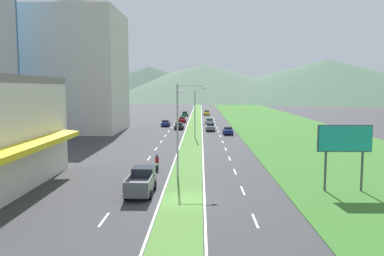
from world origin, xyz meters
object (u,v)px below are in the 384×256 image
at_px(car_2, 166,123).
at_px(car_6, 179,126).
at_px(street_lamp_near, 181,124).
at_px(street_lamp_mid, 193,110).
at_px(car_5, 207,113).
at_px(car_4, 210,127).
at_px(car_7, 209,121).
at_px(motorcycle_rider, 157,164).
at_px(car_1, 182,119).
at_px(pickup_truck_0, 141,182).
at_px(car_3, 185,114).
at_px(billboard_roadside, 345,142).
at_px(car_0, 228,131).

height_order(car_2, car_6, car_2).
xyz_separation_m(street_lamp_near, street_lamp_mid, (0.60, 30.10, -0.39)).
bearing_deg(car_5, street_lamp_mid, -3.22).
relative_size(car_4, car_7, 1.07).
xyz_separation_m(car_6, car_7, (6.81, 11.01, 0.02)).
bearing_deg(car_7, motorcycle_rider, -7.37).
bearing_deg(car_7, car_1, -130.55).
distance_m(car_5, motorcycle_rider, 86.96).
bearing_deg(pickup_truck_0, car_3, -0.02).
distance_m(billboard_roadside, car_1, 69.45).
xyz_separation_m(billboard_roadside, car_1, (-17.01, 67.24, -3.53)).
bearing_deg(motorcycle_rider, pickup_truck_0, 178.13).
bearing_deg(billboard_roadside, car_0, 99.65).
xyz_separation_m(street_lamp_mid, billboard_roadside, (13.61, -35.48, -0.65)).
height_order(car_0, pickup_truck_0, pickup_truck_0).
height_order(car_1, car_7, car_1).
bearing_deg(car_2, car_5, -14.95).
xyz_separation_m(street_lamp_mid, car_1, (-3.40, 31.76, -4.18)).
bearing_deg(car_7, billboard_roadside, 9.33).
bearing_deg(car_1, car_3, 0.49).
relative_size(car_7, pickup_truck_0, 0.81).
xyz_separation_m(car_1, pickup_truck_0, (-0.23, -68.15, 0.21)).
distance_m(car_0, car_5, 53.85).
bearing_deg(car_7, car_0, 8.68).
bearing_deg(car_2, pickup_truck_0, -176.88).
distance_m(car_6, car_7, 12.95).
relative_size(billboard_roadside, car_6, 1.42).
xyz_separation_m(car_1, car_2, (-3.38, -10.24, -0.02)).
xyz_separation_m(car_0, car_7, (-3.07, 20.12, 0.00)).
bearing_deg(car_6, car_3, 0.46).
height_order(car_0, motorcycle_rider, motorcycle_rider).
bearing_deg(car_2, street_lamp_mid, -162.50).
bearing_deg(pickup_truck_0, billboard_roadside, -87.00).
bearing_deg(street_lamp_near, street_lamp_mid, 88.85).
bearing_deg(street_lamp_near, car_6, 93.41).
xyz_separation_m(car_0, car_1, (-10.01, 26.06, 0.02)).
bearing_deg(pickup_truck_0, car_1, -0.19).
distance_m(street_lamp_near, street_lamp_mid, 30.11).
relative_size(car_2, car_7, 1.02).
bearing_deg(car_6, car_7, -31.76).
bearing_deg(car_2, motorcycle_rider, -175.95).
bearing_deg(street_lamp_mid, motorcycle_rider, -96.97).
relative_size(car_0, pickup_truck_0, 0.75).
height_order(pickup_truck_0, motorcycle_rider, pickup_truck_0).
relative_size(street_lamp_mid, car_0, 2.10).
distance_m(billboard_roadside, pickup_truck_0, 17.58).
height_order(car_3, car_6, car_3).
distance_m(car_5, pickup_truck_0, 96.10).
distance_m(billboard_roadside, car_6, 53.18).
xyz_separation_m(street_lamp_near, motorcycle_rider, (-2.73, 2.86, -4.59)).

